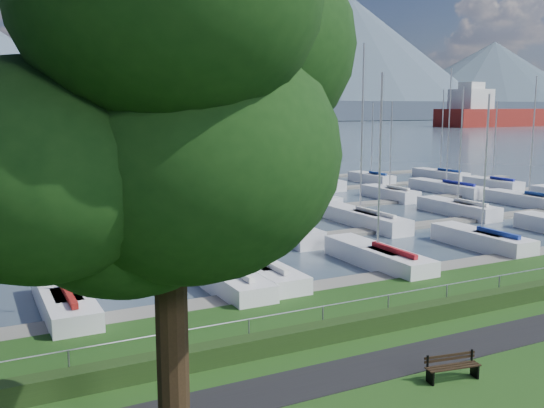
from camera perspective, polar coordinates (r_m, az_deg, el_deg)
path at (r=23.20m, az=17.48°, el=-12.64°), size 160.00×2.00×0.04m
water at (r=278.76m, az=-23.95°, el=6.54°), size 800.00×540.00×0.20m
hedge at (r=24.87m, az=13.27°, el=-10.13°), size 80.00×0.70×0.70m
fence at (r=24.89m, az=12.75°, el=-8.03°), size 80.00×0.04×0.04m
docks at (r=47.59m, az=-7.67°, el=-1.44°), size 90.00×41.60×0.25m
bench_left at (r=20.37m, az=16.59°, el=-14.48°), size 1.85×0.72×0.85m
tree at (r=11.82m, az=-9.47°, el=9.59°), size 8.83×7.98×12.70m
crane at (r=49.12m, az=-6.08°, el=5.44°), size 5.87×13.23×22.35m
cargo_ship_mid at (r=234.28m, az=-16.58°, el=7.57°), size 100.85×37.88×21.50m
cargo_ship_east at (r=301.16m, az=21.59°, el=7.60°), size 86.88×19.56×21.50m
sailboat_fleet at (r=48.71m, az=-10.54°, el=5.39°), size 75.33×50.08×13.48m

